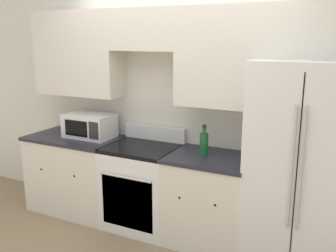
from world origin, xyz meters
name	(u,v)px	position (x,y,z in m)	size (l,w,h in m)	color
ground_plane	(154,245)	(0.00, 0.00, 0.00)	(12.00, 12.00, 0.00)	#937A5B
wall_back	(181,83)	(0.02, 0.58, 1.53)	(8.00, 0.39, 2.60)	silver
lower_cabinets_left	(77,173)	(-1.19, 0.31, 0.44)	(1.07, 0.64, 0.89)	silver
lower_cabinets_right	(209,200)	(0.44, 0.31, 0.44)	(0.79, 0.64, 0.89)	silver
oven_range	(142,186)	(-0.30, 0.31, 0.45)	(0.73, 0.65, 1.05)	white
refrigerator	(302,166)	(1.27, 0.36, 0.91)	(0.89, 0.75, 1.81)	white
microwave	(90,126)	(-1.02, 0.38, 1.02)	(0.54, 0.35, 0.27)	white
bottle	(204,143)	(0.37, 0.35, 1.00)	(0.08, 0.08, 0.29)	#195928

